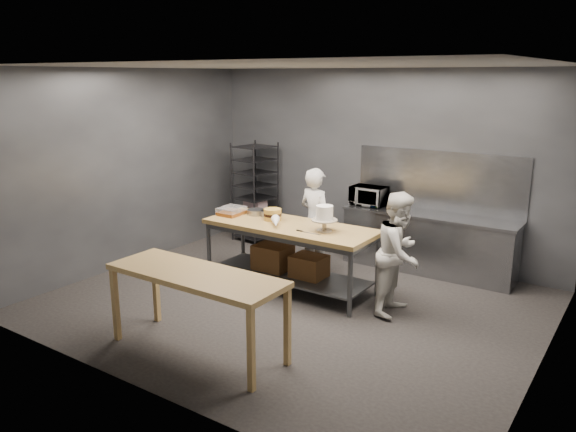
# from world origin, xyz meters

# --- Properties ---
(ground) EXTENTS (6.00, 6.00, 0.00)m
(ground) POSITION_xyz_m (0.00, 0.00, 0.00)
(ground) COLOR black
(ground) RESTS_ON ground
(back_wall) EXTENTS (6.00, 0.04, 3.00)m
(back_wall) POSITION_xyz_m (0.00, 2.50, 1.50)
(back_wall) COLOR #4C4F54
(back_wall) RESTS_ON ground
(work_table) EXTENTS (2.40, 0.90, 0.92)m
(work_table) POSITION_xyz_m (-0.35, 0.46, 0.57)
(work_table) COLOR olive
(work_table) RESTS_ON ground
(near_counter) EXTENTS (2.00, 0.70, 0.90)m
(near_counter) POSITION_xyz_m (-0.11, -1.65, 0.81)
(near_counter) COLOR olive
(near_counter) RESTS_ON ground
(back_counter) EXTENTS (2.60, 0.60, 0.90)m
(back_counter) POSITION_xyz_m (1.00, 2.18, 0.45)
(back_counter) COLOR slate
(back_counter) RESTS_ON ground
(splashback_panel) EXTENTS (2.60, 0.02, 0.90)m
(splashback_panel) POSITION_xyz_m (1.00, 2.48, 1.35)
(splashback_panel) COLOR slate
(splashback_panel) RESTS_ON back_counter
(speed_rack) EXTENTS (0.68, 0.72, 1.75)m
(speed_rack) POSITION_xyz_m (-2.19, 2.10, 0.86)
(speed_rack) COLOR black
(speed_rack) RESTS_ON ground
(chef_behind) EXTENTS (0.65, 0.50, 1.58)m
(chef_behind) POSITION_xyz_m (-0.40, 1.23, 0.79)
(chef_behind) COLOR silver
(chef_behind) RESTS_ON ground
(chef_right) EXTENTS (0.58, 0.75, 1.54)m
(chef_right) POSITION_xyz_m (1.24, 0.53, 0.77)
(chef_right) COLOR silver
(chef_right) RESTS_ON ground
(microwave) EXTENTS (0.54, 0.37, 0.30)m
(microwave) POSITION_xyz_m (0.00, 2.18, 1.05)
(microwave) COLOR black
(microwave) RESTS_ON back_counter
(frosted_cake_stand) EXTENTS (0.34, 0.34, 0.34)m
(frosted_cake_stand) POSITION_xyz_m (0.23, 0.41, 1.13)
(frosted_cake_stand) COLOR #AFA38C
(frosted_cake_stand) RESTS_ON work_table
(layer_cake) EXTENTS (0.25, 0.25, 0.16)m
(layer_cake) POSITION_xyz_m (-0.67, 0.51, 1.00)
(layer_cake) COLOR gold
(layer_cake) RESTS_ON work_table
(cake_pans) EXTENTS (0.50, 0.32, 0.07)m
(cake_pans) POSITION_xyz_m (-0.93, 0.66, 0.96)
(cake_pans) COLOR gray
(cake_pans) RESTS_ON work_table
(piping_bag) EXTENTS (0.32, 0.38, 0.12)m
(piping_bag) POSITION_xyz_m (-0.42, 0.24, 0.98)
(piping_bag) COLOR white
(piping_bag) RESTS_ON work_table
(offset_spatula) EXTENTS (0.36, 0.02, 0.02)m
(offset_spatula) POSITION_xyz_m (0.05, 0.23, 0.93)
(offset_spatula) COLOR slate
(offset_spatula) RESTS_ON work_table
(pastry_clamshells) EXTENTS (0.33, 0.38, 0.11)m
(pastry_clamshells) POSITION_xyz_m (-1.34, 0.43, 0.98)
(pastry_clamshells) COLOR #974B1E
(pastry_clamshells) RESTS_ON work_table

